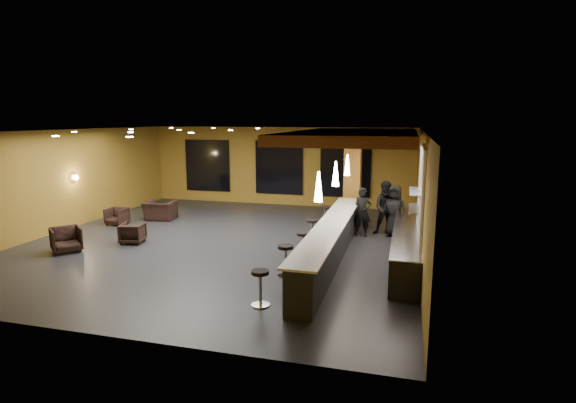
% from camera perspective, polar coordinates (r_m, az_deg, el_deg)
% --- Properties ---
extents(floor, '(12.00, 13.00, 0.10)m').
position_cam_1_polar(floor, '(14.63, -8.13, -5.18)').
color(floor, black).
rests_on(floor, ground).
extents(ceiling, '(12.00, 13.00, 0.10)m').
position_cam_1_polar(ceiling, '(14.10, -8.52, 9.05)').
color(ceiling, black).
extents(wall_back, '(12.00, 0.10, 3.50)m').
position_cam_1_polar(wall_back, '(20.39, -1.07, 4.51)').
color(wall_back, olive).
rests_on(wall_back, floor).
extents(wall_front, '(12.00, 0.10, 3.50)m').
position_cam_1_polar(wall_front, '(8.74, -25.44, -4.64)').
color(wall_front, olive).
rests_on(wall_front, floor).
extents(wall_left, '(0.10, 13.00, 3.50)m').
position_cam_1_polar(wall_left, '(17.53, -26.85, 2.39)').
color(wall_left, olive).
rests_on(wall_left, floor).
extents(wall_right, '(0.10, 13.00, 3.50)m').
position_cam_1_polar(wall_right, '(13.13, 16.76, 0.72)').
color(wall_right, olive).
rests_on(wall_right, floor).
extents(wood_soffit, '(3.60, 8.00, 0.28)m').
position_cam_1_polar(wood_soffit, '(14.04, 8.53, 8.27)').
color(wood_soffit, '#99512C').
rests_on(wood_soffit, ceiling).
extents(window_left, '(2.20, 0.06, 2.40)m').
position_cam_1_polar(window_left, '(21.51, -10.18, 4.53)').
color(window_left, black).
rests_on(window_left, wall_back).
extents(window_center, '(2.20, 0.06, 2.40)m').
position_cam_1_polar(window_center, '(20.29, -1.15, 4.34)').
color(window_center, black).
rests_on(window_center, wall_back).
extents(window_right, '(2.20, 0.06, 2.40)m').
position_cam_1_polar(window_right, '(19.67, 7.30, 4.06)').
color(window_right, black).
rests_on(window_right, wall_back).
extents(tile_backsplash, '(0.06, 3.20, 2.40)m').
position_cam_1_polar(tile_backsplash, '(12.10, 16.54, 1.13)').
color(tile_backsplash, white).
rests_on(tile_backsplash, wall_right).
extents(bar_counter, '(0.60, 8.00, 1.00)m').
position_cam_1_polar(bar_counter, '(12.56, 5.55, -5.15)').
color(bar_counter, black).
rests_on(bar_counter, floor).
extents(bar_top, '(0.78, 8.10, 0.05)m').
position_cam_1_polar(bar_top, '(12.43, 5.59, -2.82)').
color(bar_top, silver).
rests_on(bar_top, bar_counter).
extents(prep_counter, '(0.70, 6.00, 0.86)m').
position_cam_1_polar(prep_counter, '(12.91, 14.74, -5.35)').
color(prep_counter, black).
rests_on(prep_counter, floor).
extents(prep_top, '(0.72, 6.00, 0.03)m').
position_cam_1_polar(prep_top, '(12.80, 14.83, -3.38)').
color(prep_top, silver).
rests_on(prep_top, prep_counter).
extents(wall_shelf_lower, '(0.30, 1.50, 0.03)m').
position_cam_1_polar(wall_shelf_lower, '(11.96, 15.79, -0.88)').
color(wall_shelf_lower, silver).
rests_on(wall_shelf_lower, wall_right).
extents(wall_shelf_upper, '(0.30, 1.50, 0.03)m').
position_cam_1_polar(wall_shelf_upper, '(11.89, 15.90, 1.25)').
color(wall_shelf_upper, silver).
rests_on(wall_shelf_upper, wall_right).
extents(column, '(0.60, 0.60, 3.50)m').
position_cam_1_polar(column, '(16.79, 8.20, 3.11)').
color(column, brown).
rests_on(column, floor).
extents(wall_sconce, '(0.22, 0.22, 0.22)m').
position_cam_1_polar(wall_sconce, '(17.78, -25.39, 2.78)').
color(wall_sconce, '#FFE5B2').
rests_on(wall_sconce, wall_left).
extents(pendant_0, '(0.20, 0.20, 0.70)m').
position_cam_1_polar(pendant_0, '(10.24, 3.90, 1.89)').
color(pendant_0, white).
rests_on(pendant_0, wood_soffit).
extents(pendant_1, '(0.20, 0.20, 0.70)m').
position_cam_1_polar(pendant_1, '(12.68, 6.07, 3.52)').
color(pendant_1, white).
rests_on(pendant_1, wood_soffit).
extents(pendant_2, '(0.20, 0.20, 0.70)m').
position_cam_1_polar(pendant_2, '(15.14, 7.54, 4.62)').
color(pendant_2, white).
rests_on(pendant_2, wood_soffit).
extents(staff_a, '(0.64, 0.45, 1.64)m').
position_cam_1_polar(staff_a, '(15.09, 9.42, -1.34)').
color(staff_a, black).
rests_on(staff_a, floor).
extents(staff_b, '(0.89, 0.69, 1.83)m').
position_cam_1_polar(staff_b, '(15.40, 12.41, -0.85)').
color(staff_b, black).
rests_on(staff_b, floor).
extents(staff_c, '(0.96, 0.77, 1.72)m').
position_cam_1_polar(staff_c, '(15.28, 13.38, -1.18)').
color(staff_c, black).
rests_on(staff_c, floor).
extents(armchair_a, '(1.13, 1.13, 0.74)m').
position_cam_1_polar(armchair_a, '(14.79, -26.35, -4.35)').
color(armchair_a, black).
rests_on(armchair_a, floor).
extents(armchair_b, '(0.80, 0.82, 0.63)m').
position_cam_1_polar(armchair_b, '(15.01, -19.12, -3.81)').
color(armchair_b, black).
rests_on(armchair_b, floor).
extents(armchair_c, '(0.72, 0.73, 0.62)m').
position_cam_1_polar(armchair_c, '(17.80, -20.90, -1.76)').
color(armchair_c, black).
rests_on(armchair_c, floor).
extents(armchair_d, '(1.22, 1.10, 0.73)m').
position_cam_1_polar(armchair_d, '(18.11, -15.91, -1.10)').
color(armchair_d, black).
rests_on(armchair_d, floor).
extents(bar_stool_0, '(0.39, 0.39, 0.77)m').
position_cam_1_polar(bar_stool_0, '(9.54, -3.54, -10.32)').
color(bar_stool_0, silver).
rests_on(bar_stool_0, floor).
extents(bar_stool_1, '(0.41, 0.41, 0.81)m').
position_cam_1_polar(bar_stool_1, '(11.17, -0.30, -7.01)').
color(bar_stool_1, silver).
rests_on(bar_stool_1, floor).
extents(bar_stool_2, '(0.38, 0.38, 0.74)m').
position_cam_1_polar(bar_stool_2, '(12.62, 1.94, -5.15)').
color(bar_stool_2, silver).
rests_on(bar_stool_2, floor).
extents(bar_stool_3, '(0.36, 0.36, 0.72)m').
position_cam_1_polar(bar_stool_3, '(14.28, 3.04, -3.36)').
color(bar_stool_3, silver).
rests_on(bar_stool_3, floor).
extents(bar_stool_4, '(0.42, 0.42, 0.83)m').
position_cam_1_polar(bar_stool_4, '(15.95, 4.70, -1.66)').
color(bar_stool_4, silver).
rests_on(bar_stool_4, floor).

